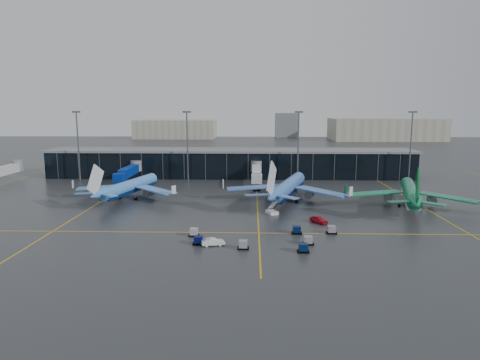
{
  "coord_description": "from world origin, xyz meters",
  "views": [
    {
      "loc": [
        8.53,
        -103.89,
        26.55
      ],
      "look_at": [
        5.0,
        18.0,
        6.0
      ],
      "focal_mm": 32.0,
      "sensor_mm": 36.0,
      "label": 1
    }
  ],
  "objects_px": {
    "baggage_carts": "(268,238)",
    "service_van_red": "(319,220)",
    "airliner_arkefly": "(130,179)",
    "service_van_white": "(213,242)",
    "airliner_klm_near": "(288,178)",
    "mobile_airstair": "(272,211)",
    "airliner_aer_lingus": "(411,184)"
  },
  "relations": [
    {
      "from": "airliner_klm_near",
      "to": "service_van_red",
      "type": "height_order",
      "value": "airliner_klm_near"
    },
    {
      "from": "airliner_klm_near",
      "to": "airliner_aer_lingus",
      "type": "xyz_separation_m",
      "value": [
        32.75,
        -6.13,
        -0.42
      ]
    },
    {
      "from": "airliner_arkefly",
      "to": "airliner_aer_lingus",
      "type": "distance_m",
      "value": 79.63
    },
    {
      "from": "baggage_carts",
      "to": "service_van_red",
      "type": "xyz_separation_m",
      "value": [
        12.36,
        14.52,
        0.04
      ]
    },
    {
      "from": "airliner_aer_lingus",
      "to": "airliner_arkefly",
      "type": "bearing_deg",
      "value": -169.81
    },
    {
      "from": "mobile_airstair",
      "to": "service_van_red",
      "type": "bearing_deg",
      "value": -63.73
    },
    {
      "from": "baggage_carts",
      "to": "service_van_red",
      "type": "height_order",
      "value": "baggage_carts"
    },
    {
      "from": "airliner_arkefly",
      "to": "airliner_klm_near",
      "type": "bearing_deg",
      "value": 11.14
    },
    {
      "from": "airliner_aer_lingus",
      "to": "service_van_white",
      "type": "relative_size",
      "value": 8.76
    },
    {
      "from": "airliner_aer_lingus",
      "to": "baggage_carts",
      "type": "distance_m",
      "value": 51.73
    },
    {
      "from": "baggage_carts",
      "to": "service_van_white",
      "type": "bearing_deg",
      "value": -165.94
    },
    {
      "from": "airliner_klm_near",
      "to": "mobile_airstair",
      "type": "distance_m",
      "value": 17.52
    },
    {
      "from": "service_van_white",
      "to": "airliner_aer_lingus",
      "type": "bearing_deg",
      "value": -69.53
    },
    {
      "from": "airliner_aer_lingus",
      "to": "baggage_carts",
      "type": "xyz_separation_m",
      "value": [
        -39.85,
        -32.54,
        -5.4
      ]
    },
    {
      "from": "airliner_arkefly",
      "to": "mobile_airstair",
      "type": "relative_size",
      "value": 10.0
    },
    {
      "from": "service_van_white",
      "to": "baggage_carts",
      "type": "bearing_deg",
      "value": -90.28
    },
    {
      "from": "airliner_arkefly",
      "to": "mobile_airstair",
      "type": "height_order",
      "value": "airliner_arkefly"
    },
    {
      "from": "airliner_aer_lingus",
      "to": "service_van_white",
      "type": "distance_m",
      "value": 62.0
    },
    {
      "from": "service_van_red",
      "to": "service_van_white",
      "type": "bearing_deg",
      "value": 178.67
    },
    {
      "from": "airliner_aer_lingus",
      "to": "service_van_white",
      "type": "height_order",
      "value": "airliner_aer_lingus"
    },
    {
      "from": "mobile_airstair",
      "to": "service_van_red",
      "type": "xyz_separation_m",
      "value": [
        10.53,
        -8.48,
        0.03
      ]
    },
    {
      "from": "airliner_klm_near",
      "to": "service_van_white",
      "type": "distance_m",
      "value": 45.5
    },
    {
      "from": "airliner_klm_near",
      "to": "mobile_airstair",
      "type": "relative_size",
      "value": 11.18
    },
    {
      "from": "airliner_klm_near",
      "to": "mobile_airstair",
      "type": "bearing_deg",
      "value": -91.65
    },
    {
      "from": "airliner_arkefly",
      "to": "service_van_red",
      "type": "bearing_deg",
      "value": -13.23
    },
    {
      "from": "service_van_red",
      "to": "service_van_white",
      "type": "relative_size",
      "value": 1.02
    },
    {
      "from": "baggage_carts",
      "to": "mobile_airstair",
      "type": "bearing_deg",
      "value": 85.45
    },
    {
      "from": "airliner_klm_near",
      "to": "service_van_red",
      "type": "distance_m",
      "value": 25.38
    },
    {
      "from": "airliner_aer_lingus",
      "to": "mobile_airstair",
      "type": "xyz_separation_m",
      "value": [
        -38.02,
        -9.54,
        -5.39
      ]
    },
    {
      "from": "airliner_arkefly",
      "to": "airliner_aer_lingus",
      "type": "bearing_deg",
      "value": 7.72
    },
    {
      "from": "airliner_arkefly",
      "to": "service_van_white",
      "type": "height_order",
      "value": "airliner_arkefly"
    },
    {
      "from": "mobile_airstair",
      "to": "service_van_white",
      "type": "bearing_deg",
      "value": -141.16
    }
  ]
}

